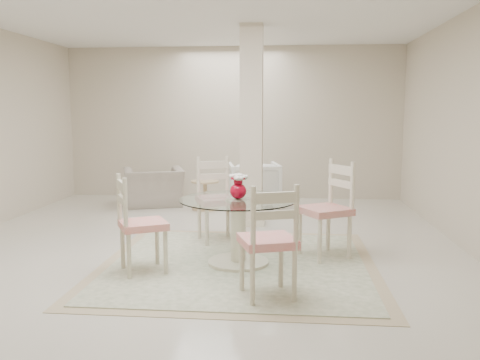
# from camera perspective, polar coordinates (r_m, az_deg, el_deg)

# --- Properties ---
(ground) EXTENTS (7.00, 7.00, 0.00)m
(ground) POSITION_cam_1_polar(r_m,az_deg,el_deg) (5.91, -4.53, -7.59)
(ground) COLOR beige
(ground) RESTS_ON ground
(room_shell) EXTENTS (6.02, 7.02, 2.71)m
(room_shell) POSITION_cam_1_polar(r_m,az_deg,el_deg) (5.71, -4.73, 10.67)
(room_shell) COLOR beige
(room_shell) RESTS_ON ground
(column) EXTENTS (0.30, 0.30, 2.70)m
(column) POSITION_cam_1_polar(r_m,az_deg,el_deg) (6.94, 1.30, 5.99)
(column) COLOR beige
(column) RESTS_ON ground
(area_rug) EXTENTS (2.79, 2.79, 0.02)m
(area_rug) POSITION_cam_1_polar(r_m,az_deg,el_deg) (5.27, -0.21, -9.41)
(area_rug) COLOR tan
(area_rug) RESTS_ON ground
(dining_table) EXTENTS (1.19, 1.19, 0.68)m
(dining_table) POSITION_cam_1_polar(r_m,az_deg,el_deg) (5.18, -0.21, -5.80)
(dining_table) COLOR beige
(dining_table) RESTS_ON ground
(red_vase) EXTENTS (0.20, 0.18, 0.26)m
(red_vase) POSITION_cam_1_polar(r_m,az_deg,el_deg) (5.09, -0.20, -0.73)
(red_vase) COLOR #AB051C
(red_vase) RESTS_ON dining_table
(dining_chair_east) EXTENTS (0.63, 0.63, 1.15)m
(dining_chair_east) POSITION_cam_1_polar(r_m,az_deg,el_deg) (5.49, 10.14, -2.43)
(dining_chair_east) COLOR beige
(dining_chair_east) RESTS_ON ground
(dining_chair_north) EXTENTS (0.59, 0.59, 1.11)m
(dining_chair_north) POSITION_cam_1_polar(r_m,az_deg,el_deg) (6.11, -2.72, -1.45)
(dining_chair_north) COLOR beige
(dining_chair_north) RESTS_ON ground
(dining_chair_west) EXTENTS (0.57, 0.57, 1.06)m
(dining_chair_west) POSITION_cam_1_polar(r_m,az_deg,el_deg) (4.97, -11.63, -4.09)
(dining_chair_west) COLOR beige
(dining_chair_west) RESTS_ON ground
(dining_chair_south) EXTENTS (0.55, 0.55, 1.08)m
(dining_chair_south) POSITION_cam_1_polar(r_m,az_deg,el_deg) (4.18, 3.40, -5.99)
(dining_chair_south) COLOR beige
(dining_chair_south) RESTS_ON ground
(recliner_taupe) EXTENTS (1.17, 1.10, 0.62)m
(recliner_taupe) POSITION_cam_1_polar(r_m,az_deg,el_deg) (8.55, -9.67, -0.78)
(recliner_taupe) COLOR #A19285
(recliner_taupe) RESTS_ON ground
(armchair_white) EXTENTS (0.94, 0.95, 0.74)m
(armchair_white) POSITION_cam_1_polar(r_m,az_deg,el_deg) (8.25, 1.54, -0.55)
(armchair_white) COLOR white
(armchair_white) RESTS_ON ground
(side_table) EXTENTS (0.44, 0.44, 0.46)m
(side_table) POSITION_cam_1_polar(r_m,az_deg,el_deg) (8.13, -3.93, -1.82)
(side_table) COLOR tan
(side_table) RESTS_ON ground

